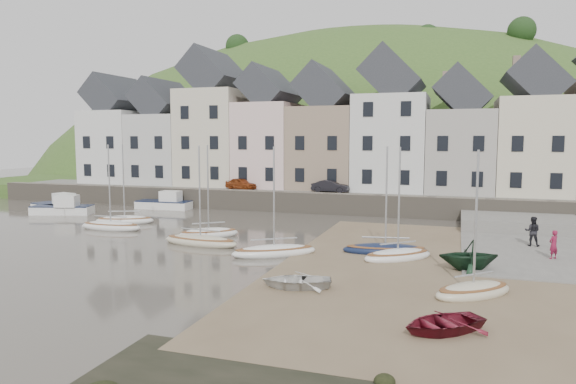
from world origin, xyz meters
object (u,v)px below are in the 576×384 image
(sailboat_0, at_px, (125,220))
(person_dark, at_px, (533,231))
(rowboat_green, at_px, (468,255))
(rowboat_red, at_px, (442,323))
(person_red, at_px, (554,245))
(car_right, at_px, (330,186))
(rowboat_white, at_px, (296,280))
(car_left, at_px, (241,184))

(sailboat_0, relative_size, person_dark, 3.56)
(rowboat_green, relative_size, person_dark, 1.63)
(rowboat_green, height_order, person_dark, person_dark)
(rowboat_red, bearing_deg, person_red, 116.97)
(person_dark, distance_m, car_right, 19.73)
(sailboat_0, xyz_separation_m, rowboat_white, (17.77, -12.45, 0.11))
(rowboat_white, distance_m, car_right, 25.27)
(person_red, height_order, car_right, car_right)
(person_red, xyz_separation_m, person_dark, (-0.63, 3.30, 0.11))
(person_red, height_order, person_dark, person_dark)
(sailboat_0, height_order, person_red, sailboat_0)
(rowboat_red, relative_size, person_dark, 1.70)
(rowboat_green, bearing_deg, rowboat_white, -69.90)
(rowboat_red, xyz_separation_m, person_dark, (4.70, 15.93, 0.64))
(rowboat_white, relative_size, car_right, 0.88)
(person_dark, bearing_deg, rowboat_green, 70.25)
(sailboat_0, xyz_separation_m, car_left, (4.41, 12.35, 1.89))
(rowboat_green, xyz_separation_m, person_red, (4.36, 3.68, 0.07))
(car_left, distance_m, car_right, 8.89)
(person_dark, bearing_deg, car_right, -30.17)
(rowboat_green, relative_size, rowboat_red, 0.96)
(car_left, bearing_deg, rowboat_green, -114.97)
(rowboat_white, height_order, rowboat_red, rowboat_white)
(car_right, bearing_deg, rowboat_green, -148.96)
(sailboat_0, xyz_separation_m, rowboat_red, (23.99, -15.86, 0.11))
(rowboat_red, height_order, person_dark, person_dark)
(person_dark, bearing_deg, sailboat_0, 8.55)
(rowboat_green, relative_size, car_left, 0.88)
(sailboat_0, bearing_deg, rowboat_red, -33.47)
(rowboat_white, relative_size, car_left, 0.93)
(rowboat_red, bearing_deg, car_right, 160.59)
(rowboat_green, height_order, person_red, person_red)
(person_dark, bearing_deg, car_left, -18.42)
(person_red, bearing_deg, car_right, -85.47)
(sailboat_0, distance_m, person_red, 29.50)
(rowboat_white, xyz_separation_m, car_right, (-4.48, 24.80, 1.79))
(person_red, distance_m, car_left, 29.41)
(rowboat_green, height_order, car_right, car_right)
(rowboat_white, xyz_separation_m, rowboat_red, (6.22, -3.41, -0.00))
(rowboat_white, bearing_deg, person_dark, 122.14)
(rowboat_white, xyz_separation_m, person_dark, (10.92, 12.52, 0.63))
(car_left, bearing_deg, rowboat_red, -127.06)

